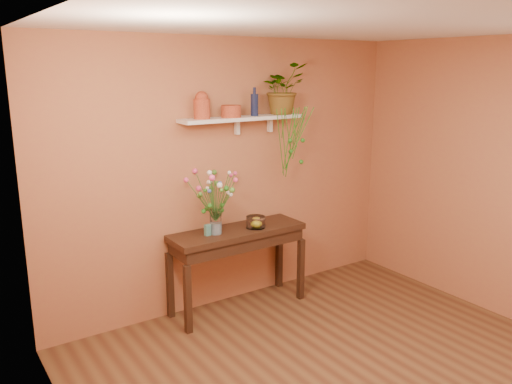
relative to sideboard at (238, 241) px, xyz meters
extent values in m
plane|color=silver|center=(0.08, -1.76, 1.98)|extent=(4.00, 4.00, 0.00)
cube|color=#B07044|center=(0.08, 0.24, 0.63)|extent=(4.00, 0.04, 2.70)
cube|color=#B07044|center=(-1.92, -1.76, 0.63)|extent=(0.04, 4.00, 2.70)
cube|color=#3A2216|center=(0.00, 0.00, 0.09)|extent=(1.38, 0.44, 0.06)
cube|color=#3A2216|center=(0.00, 0.00, 0.00)|extent=(1.33, 0.41, 0.12)
cube|color=#3A2216|center=(-0.66, -0.19, -0.39)|extent=(0.06, 0.06, 0.66)
cube|color=#3A2216|center=(0.66, -0.19, -0.39)|extent=(0.06, 0.06, 0.66)
cube|color=#3A2216|center=(-0.66, 0.19, -0.39)|extent=(0.06, 0.06, 0.66)
cube|color=#3A2216|center=(0.66, 0.19, -0.39)|extent=(0.06, 0.06, 0.66)
cube|color=white|center=(0.13, 0.11, 1.20)|extent=(1.30, 0.24, 0.04)
cube|color=white|center=(0.13, 0.21, 1.11)|extent=(0.04, 0.05, 0.15)
cube|color=white|center=(0.53, 0.21, 1.11)|extent=(0.04, 0.05, 0.15)
cylinder|color=#C04D2F|center=(-0.31, 0.11, 1.31)|extent=(0.19, 0.19, 0.18)
sphere|color=#C04D2F|center=(-0.31, 0.11, 1.41)|extent=(0.12, 0.12, 0.12)
cylinder|color=#C04D2F|center=(0.00, 0.09, 1.28)|extent=(0.24, 0.24, 0.12)
cylinder|color=#131C3F|center=(0.27, 0.10, 1.33)|extent=(0.08, 0.08, 0.21)
cylinder|color=#131C3F|center=(0.27, 0.10, 1.47)|extent=(0.03, 0.03, 0.06)
imported|color=#296F1D|center=(0.61, 0.10, 1.48)|extent=(0.51, 0.46, 0.51)
cylinder|color=#296F1D|center=(0.68, -0.03, 0.97)|extent=(0.14, 0.15, 0.66)
cylinder|color=#26881D|center=(0.72, -0.06, 1.03)|extent=(0.09, 0.13, 0.54)
cylinder|color=#26881D|center=(0.66, -0.05, 1.09)|extent=(0.10, 0.06, 0.41)
cylinder|color=#296F1D|center=(0.57, -0.06, 1.06)|extent=(0.17, 0.10, 0.48)
cylinder|color=#26881D|center=(0.68, -0.04, 1.11)|extent=(0.05, 0.15, 0.38)
cylinder|color=#26881D|center=(0.52, -0.13, 0.96)|extent=(0.15, 0.36, 0.68)
cylinder|color=#296F1D|center=(0.52, -0.04, 1.14)|extent=(0.09, 0.17, 0.32)
cylinder|color=#26881D|center=(0.71, -0.07, 0.98)|extent=(0.22, 0.20, 0.64)
cylinder|color=#26881D|center=(0.52, -0.06, 0.99)|extent=(0.18, 0.14, 0.63)
cylinder|color=#296F1D|center=(0.45, -0.09, 0.95)|extent=(0.24, 0.19, 0.70)
cylinder|color=#26881D|center=(0.71, -0.01, 1.09)|extent=(0.17, 0.11, 0.42)
cylinder|color=#26881D|center=(0.60, -0.06, 0.94)|extent=(0.05, 0.23, 0.73)
cylinder|color=#296F1D|center=(0.74, 0.01, 1.00)|extent=(0.23, 0.05, 0.61)
sphere|color=#296F1D|center=(0.59, -0.07, 0.97)|extent=(0.05, 0.05, 0.05)
sphere|color=#296F1D|center=(0.72, -0.09, 0.74)|extent=(0.05, 0.05, 0.05)
sphere|color=#296F1D|center=(0.74, -0.08, 0.96)|extent=(0.05, 0.05, 0.05)
sphere|color=#296F1D|center=(0.63, -0.03, 0.85)|extent=(0.05, 0.05, 0.05)
cylinder|color=white|center=(-0.25, -0.01, 0.24)|extent=(0.11, 0.11, 0.24)
cylinder|color=silver|center=(-0.25, -0.01, 0.18)|extent=(0.11, 0.11, 0.11)
cylinder|color=#386B28|center=(-0.28, -0.11, 0.43)|extent=(0.05, 0.21, 0.35)
sphere|color=#549037|center=(-0.30, -0.22, 0.60)|extent=(0.04, 0.04, 0.04)
cylinder|color=#386B28|center=(-0.23, -0.12, 0.43)|extent=(0.05, 0.24, 0.34)
sphere|color=#549037|center=(-0.20, -0.24, 0.59)|extent=(0.05, 0.05, 0.05)
cylinder|color=#386B28|center=(-0.23, -0.07, 0.42)|extent=(0.06, 0.13, 0.33)
sphere|color=#296F1D|center=(-0.20, -0.13, 0.59)|extent=(0.05, 0.05, 0.05)
cylinder|color=#386B28|center=(-0.20, -0.07, 0.39)|extent=(0.10, 0.12, 0.27)
sphere|color=white|center=(-0.15, -0.12, 0.52)|extent=(0.05, 0.05, 0.05)
cylinder|color=#386B28|center=(-0.20, -0.04, 0.39)|extent=(0.11, 0.07, 0.27)
sphere|color=white|center=(-0.15, -0.07, 0.53)|extent=(0.04, 0.04, 0.04)
cylinder|color=#386B28|center=(-0.17, -0.07, 0.46)|extent=(0.16, 0.12, 0.40)
sphere|color=#EE4A8F|center=(-0.09, -0.12, 0.66)|extent=(0.05, 0.05, 0.05)
cylinder|color=#386B28|center=(-0.19, -0.04, 0.49)|extent=(0.13, 0.06, 0.46)
sphere|color=white|center=(-0.13, -0.06, 0.72)|extent=(0.04, 0.04, 0.04)
cylinder|color=#386B28|center=(-0.15, 0.01, 0.47)|extent=(0.21, 0.05, 0.42)
sphere|color=#EE4A8F|center=(-0.05, 0.03, 0.67)|extent=(0.04, 0.04, 0.04)
cylinder|color=#386B28|center=(-0.11, 0.04, 0.46)|extent=(0.29, 0.12, 0.41)
sphere|color=#EE4A8F|center=(0.04, 0.10, 0.67)|extent=(0.04, 0.04, 0.04)
cylinder|color=#386B28|center=(-0.21, 0.01, 0.43)|extent=(0.08, 0.05, 0.35)
sphere|color=#5C6FD4|center=(-0.17, 0.03, 0.60)|extent=(0.04, 0.04, 0.04)
cylinder|color=#386B28|center=(-0.20, 0.07, 0.42)|extent=(0.11, 0.16, 0.33)
sphere|color=#549037|center=(-0.14, 0.15, 0.58)|extent=(0.05, 0.05, 0.05)
cylinder|color=#386B28|center=(-0.20, 0.09, 0.47)|extent=(0.10, 0.20, 0.43)
sphere|color=#549037|center=(-0.15, 0.18, 0.69)|extent=(0.05, 0.05, 0.05)
cylinder|color=#386B28|center=(-0.23, 0.07, 0.40)|extent=(0.05, 0.16, 0.28)
sphere|color=#296F1D|center=(-0.21, 0.15, 0.53)|extent=(0.05, 0.05, 0.05)
cylinder|color=#386B28|center=(-0.24, 0.06, 0.43)|extent=(0.02, 0.15, 0.35)
sphere|color=white|center=(-0.24, 0.14, 0.60)|extent=(0.04, 0.04, 0.04)
cylinder|color=#386B28|center=(-0.26, 0.03, 0.44)|extent=(0.02, 0.09, 0.36)
sphere|color=white|center=(-0.26, 0.07, 0.62)|extent=(0.04, 0.04, 0.04)
cylinder|color=#386B28|center=(-0.29, 0.11, 0.48)|extent=(0.09, 0.25, 0.46)
sphere|color=#EE4A8F|center=(-0.34, 0.23, 0.71)|extent=(0.05, 0.05, 0.05)
cylinder|color=#386B28|center=(-0.28, 0.02, 0.41)|extent=(0.06, 0.06, 0.31)
sphere|color=white|center=(-0.30, 0.05, 0.57)|extent=(0.04, 0.04, 0.04)
cylinder|color=#386B28|center=(-0.32, 0.03, 0.42)|extent=(0.14, 0.09, 0.32)
sphere|color=#EE4A8F|center=(-0.38, 0.07, 0.57)|extent=(0.05, 0.05, 0.05)
cylinder|color=#386B28|center=(-0.37, 0.05, 0.46)|extent=(0.24, 0.13, 0.41)
sphere|color=#EE4A8F|center=(-0.49, 0.11, 0.66)|extent=(0.05, 0.05, 0.05)
cylinder|color=#386B28|center=(-0.28, 0.00, 0.40)|extent=(0.06, 0.02, 0.29)
sphere|color=#5C6FD4|center=(-0.31, 0.00, 0.55)|extent=(0.04, 0.04, 0.04)
cylinder|color=#386B28|center=(-0.34, -0.01, 0.39)|extent=(0.18, 0.01, 0.27)
sphere|color=#549037|center=(-0.43, -0.02, 0.53)|extent=(0.04, 0.04, 0.04)
cylinder|color=#386B28|center=(-0.34, -0.03, 0.40)|extent=(0.19, 0.05, 0.29)
sphere|color=#549037|center=(-0.43, -0.05, 0.55)|extent=(0.04, 0.04, 0.04)
cylinder|color=#386B28|center=(-0.32, -0.05, 0.42)|extent=(0.15, 0.09, 0.33)
sphere|color=#296F1D|center=(-0.40, -0.09, 0.59)|extent=(0.03, 0.03, 0.03)
cylinder|color=#386B28|center=(-0.29, -0.03, 0.49)|extent=(0.08, 0.06, 0.46)
sphere|color=white|center=(-0.33, -0.06, 0.72)|extent=(0.04, 0.04, 0.04)
cylinder|color=#386B28|center=(-0.30, -0.06, 0.51)|extent=(0.12, 0.11, 0.50)
sphere|color=white|center=(-0.36, -0.11, 0.75)|extent=(0.05, 0.05, 0.05)
cylinder|color=#386B28|center=(-0.32, -0.10, 0.49)|extent=(0.14, 0.20, 0.47)
sphere|color=#EE4A8F|center=(-0.39, -0.20, 0.72)|extent=(0.06, 0.06, 0.06)
cylinder|color=#386B28|center=(-0.27, -0.09, 0.45)|extent=(0.05, 0.17, 0.38)
sphere|color=white|center=(-0.29, -0.17, 0.64)|extent=(0.05, 0.05, 0.05)
sphere|color=#296F1D|center=(-0.34, -0.06, 0.42)|extent=(0.05, 0.05, 0.05)
sphere|color=#296F1D|center=(-0.19, 0.01, 0.32)|extent=(0.05, 0.05, 0.05)
sphere|color=#296F1D|center=(-0.28, 0.11, 0.35)|extent=(0.05, 0.05, 0.05)
sphere|color=#296F1D|center=(-0.37, 0.00, 0.36)|extent=(0.05, 0.05, 0.05)
sphere|color=#296F1D|center=(-0.18, 0.00, 0.35)|extent=(0.05, 0.05, 0.05)
sphere|color=#296F1D|center=(-0.20, -0.04, 0.41)|extent=(0.05, 0.05, 0.05)
cylinder|color=white|center=(0.18, -0.06, 0.18)|extent=(0.19, 0.19, 0.11)
cylinder|color=white|center=(0.18, -0.06, 0.13)|extent=(0.19, 0.19, 0.01)
sphere|color=yellow|center=(0.19, -0.06, 0.17)|extent=(0.08, 0.08, 0.08)
cube|color=#376A8B|center=(-0.34, -0.01, 0.18)|extent=(0.06, 0.05, 0.11)
camera|label=1|loc=(-2.59, -4.21, 1.69)|focal=36.55mm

